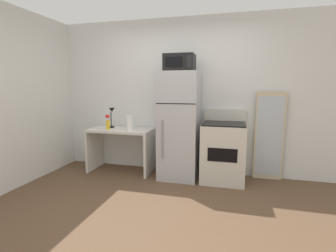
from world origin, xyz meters
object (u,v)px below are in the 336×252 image
Objects in this scene: desk at (121,142)px; leaning_mirror at (269,136)px; desk_lamp at (112,114)px; refrigerator at (179,126)px; oven_range at (223,152)px; paper_towel_roll at (130,123)px; spray_bottle at (108,124)px; microwave at (180,63)px.

leaning_mirror is at bearing 5.51° from desk.
desk_lamp is (-0.21, 0.08, 0.47)m from desk.
refrigerator is 1.55× the size of oven_range.
leaning_mirror is (2.64, 0.15, -0.29)m from desk_lamp.
oven_range is (1.54, 0.05, -0.40)m from paper_towel_roll.
desk_lamp is 1.42× the size of spray_bottle.
spray_bottle is (-0.18, -0.11, 0.33)m from desk.
desk is 0.41m from paper_towel_roll.
microwave is 1.81m from leaning_mirror.
oven_range is at bearing -159.75° from leaning_mirror.
leaning_mirror reaches higher than desk.
microwave is 0.33× the size of leaning_mirror.
microwave is (1.04, -0.05, 1.31)m from desk.
oven_range is at bearing -0.69° from desk.
oven_range is at bearing -3.01° from desk_lamp.
paper_towel_roll is 0.14× the size of refrigerator.
refrigerator is 1.21× the size of leaning_mirror.
microwave is at bearing 1.72° from paper_towel_roll.
desk_lamp is at bearing 97.52° from spray_bottle.
leaning_mirror reaches higher than spray_bottle.
spray_bottle is 0.54× the size of microwave.
microwave is (0.84, 0.03, 0.96)m from paper_towel_roll.
spray_bottle is 0.18× the size of leaning_mirror.
desk_lamp reaches higher than paper_towel_roll.
oven_range is (0.70, 0.01, -0.38)m from refrigerator.
microwave is (0.00, -0.02, 0.98)m from refrigerator.
desk_lamp is 2.02m from oven_range.
spray_bottle is 0.15× the size of refrigerator.
paper_towel_roll is at bearing -172.11° from leaning_mirror.
desk is 0.52m from desk_lamp.
oven_range is (0.70, 0.03, -1.36)m from microwave.
refrigerator is at bearing 90.33° from microwave.
microwave is at bearing -2.71° from desk.
paper_towel_roll is 2.25m from leaning_mirror.
refrigerator reaches higher than paper_towel_roll.
desk_lamp is at bearing 158.50° from desk.
microwave reaches higher than paper_towel_roll.
desk is 4.57× the size of paper_towel_roll.
paper_towel_roll is at bearing -176.83° from refrigerator.
desk is at bearing 159.80° from paper_towel_roll.
oven_range is (1.74, -0.02, -0.05)m from desk.
spray_bottle is 0.39m from paper_towel_roll.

